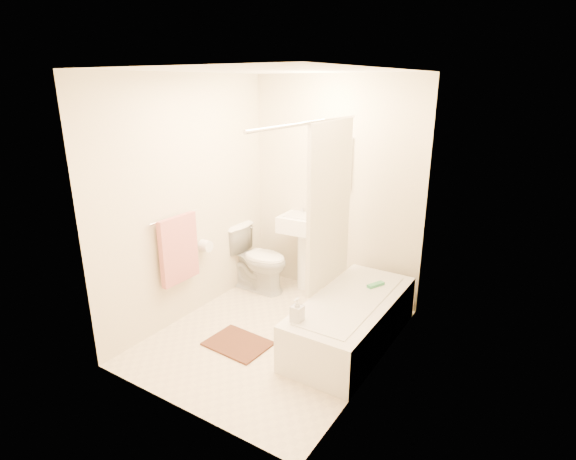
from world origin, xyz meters
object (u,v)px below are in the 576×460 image
Objects in this scene: sink at (304,250)px; soap_bottle at (297,310)px; toilet at (258,259)px; bath_mat at (238,344)px; bathtub at (351,321)px.

sink is 1.55m from soap_bottle.
toilet reaches higher than soap_bottle.
toilet is 1.35× the size of bath_mat.
toilet is at bearing 137.73° from soap_bottle.
toilet is 0.49× the size of bathtub.
toilet is at bearing 161.29° from bathtub.
soap_bottle is (1.19, -1.08, 0.17)m from toilet.
bathtub reaches higher than bath_mat.
bathtub is at bearing -42.70° from sink.
bath_mat is at bearing -152.52° from toilet.
bath_mat is (-0.86, -0.60, -0.21)m from bathtub.
soap_bottle is (0.64, -0.00, 0.53)m from bath_mat.
soap_bottle is at bearing -65.92° from sink.
bath_mat is 2.68× the size of soap_bottle.
toilet is 1.26m from bath_mat.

